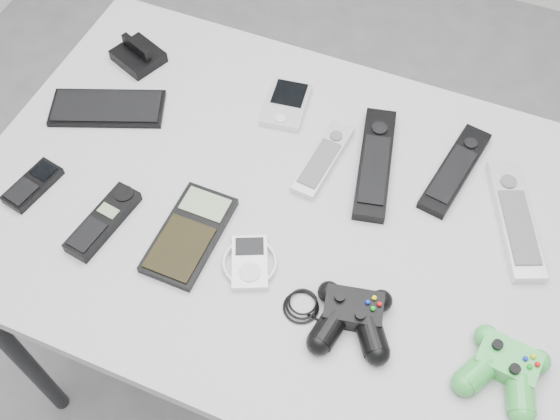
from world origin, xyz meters
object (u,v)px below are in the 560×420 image
at_px(mp3_player, 250,262).
at_px(cordless_handset, 103,221).
at_px(mobile_phone, 32,185).
at_px(remote_silver_b, 515,219).
at_px(remote_silver_a, 323,159).
at_px(calculator, 189,234).
at_px(controller_black, 352,316).
at_px(remote_black_b, 455,169).
at_px(pda_keyboard, 107,108).
at_px(remote_black_a, 375,162).
at_px(pda, 286,104).
at_px(desk, 301,232).
at_px(controller_green, 505,368).

bearing_deg(mp3_player, cordless_handset, 161.07).
bearing_deg(mobile_phone, remote_silver_b, 28.45).
height_order(remote_silver_a, calculator, same).
distance_m(cordless_handset, controller_black, 0.46).
bearing_deg(remote_silver_a, mobile_phone, -145.69).
height_order(calculator, mp3_player, calculator).
xyz_separation_m(remote_black_b, calculator, (-0.39, -0.31, -0.00)).
bearing_deg(cordless_handset, pda_keyboard, 127.86).
relative_size(remote_black_a, calculator, 1.30).
relative_size(pda, mobile_phone, 1.09).
xyz_separation_m(remote_black_b, mp3_player, (-0.27, -0.32, -0.00)).
bearing_deg(controller_black, mp3_player, 158.28).
bearing_deg(pda_keyboard, remote_silver_a, -16.04).
bearing_deg(calculator, remote_silver_b, 25.97).
height_order(remote_silver_b, cordless_handset, same).
distance_m(remote_silver_a, remote_black_a, 0.10).
xyz_separation_m(remote_black_a, calculator, (-0.25, -0.27, -0.00)).
xyz_separation_m(desk, mobile_phone, (-0.47, -0.14, 0.08)).
distance_m(desk, remote_silver_b, 0.38).
xyz_separation_m(pda_keyboard, controller_green, (0.84, -0.23, 0.02)).
bearing_deg(desk, pda, 118.68).
xyz_separation_m(cordless_handset, controller_black, (0.46, -0.01, 0.01)).
bearing_deg(remote_silver_a, pda_keyboard, -169.14).
bearing_deg(mp3_player, pda_keyboard, 128.08).
height_order(pda_keyboard, remote_black_a, remote_black_a).
bearing_deg(controller_black, remote_silver_b, 42.99).
relative_size(remote_silver_a, controller_green, 1.33).
bearing_deg(remote_silver_a, remote_black_a, 21.37).
xyz_separation_m(mobile_phone, mp3_player, (0.43, 0.01, -0.00)).
bearing_deg(mp3_player, remote_silver_a, 57.31).
relative_size(pda, remote_silver_b, 0.50).
bearing_deg(cordless_handset, mp3_player, 13.69).
distance_m(pda, mp3_player, 0.36).
bearing_deg(remote_black_b, cordless_handset, -137.14).
xyz_separation_m(remote_silver_b, controller_green, (0.04, -0.28, 0.01)).
relative_size(remote_black_a, controller_green, 1.83).
xyz_separation_m(desk, remote_silver_a, (-0.00, 0.12, 0.08)).
distance_m(pda_keyboard, controller_black, 0.64).
bearing_deg(controller_black, pda, 112.98).
relative_size(pda, controller_black, 0.54).
bearing_deg(pda, mobile_phone, -142.49).
distance_m(remote_black_a, mp3_player, 0.31).
height_order(pda, remote_black_b, remote_black_b).
xyz_separation_m(pda_keyboard, cordless_handset, (0.13, -0.24, 0.01)).
relative_size(remote_silver_b, controller_black, 1.09).
bearing_deg(remote_silver_a, controller_black, -56.21).
height_order(desk, calculator, calculator).
distance_m(remote_silver_a, controller_green, 0.48).
relative_size(remote_black_a, mobile_phone, 2.27).
distance_m(remote_silver_b, cordless_handset, 0.72).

